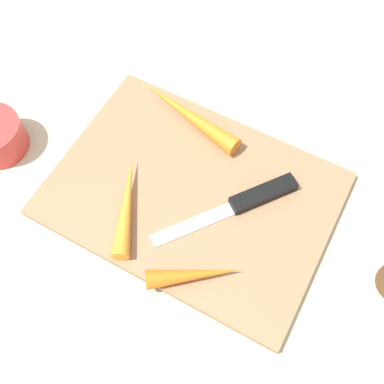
% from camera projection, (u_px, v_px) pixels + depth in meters
% --- Properties ---
extents(ground_plane, '(1.40, 1.40, 0.00)m').
position_uv_depth(ground_plane, '(192.00, 196.00, 0.62)').
color(ground_plane, '#C6B793').
extents(cutting_board, '(0.36, 0.26, 0.01)m').
position_uv_depth(cutting_board, '(192.00, 194.00, 0.61)').
color(cutting_board, '#99704C').
rests_on(cutting_board, ground_plane).
extents(knife, '(0.14, 0.17, 0.01)m').
position_uv_depth(knife, '(254.00, 198.00, 0.59)').
color(knife, '#B7B7BC').
rests_on(knife, cutting_board).
extents(carrot_longest, '(0.17, 0.06, 0.03)m').
position_uv_depth(carrot_longest, '(188.00, 115.00, 0.65)').
color(carrot_longest, orange).
rests_on(carrot_longest, cutting_board).
extents(carrot_medium, '(0.08, 0.13, 0.02)m').
position_uv_depth(carrot_medium, '(127.00, 205.00, 0.58)').
color(carrot_medium, orange).
rests_on(carrot_medium, cutting_board).
extents(carrot_shortest, '(0.10, 0.08, 0.02)m').
position_uv_depth(carrot_shortest, '(194.00, 275.00, 0.54)').
color(carrot_shortest, orange).
rests_on(carrot_shortest, cutting_board).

